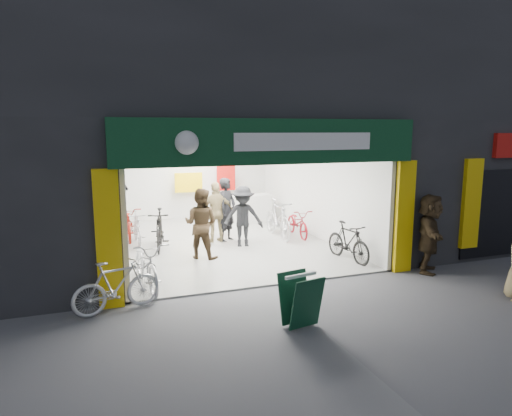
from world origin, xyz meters
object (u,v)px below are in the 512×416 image
bike_left_front (147,264)px  parked_bike (117,286)px  sandwich_board (300,299)px  bike_right_front (348,242)px

bike_left_front → parked_bike: 1.27m
parked_bike → sandwich_board: (2.86, -1.72, 0.01)m
bike_left_front → bike_right_front: (5.00, 0.30, -0.03)m
bike_right_front → parked_bike: bike_right_front is taller
bike_left_front → sandwich_board: (2.20, -2.81, -0.03)m
bike_right_front → bike_left_front: bearing=176.9°
bike_left_front → parked_bike: bearing=-126.7°
bike_left_front → bike_right_front: bike_left_front is taller
bike_left_front → bike_right_front: 5.01m
bike_right_front → sandwich_board: bike_right_front is taller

